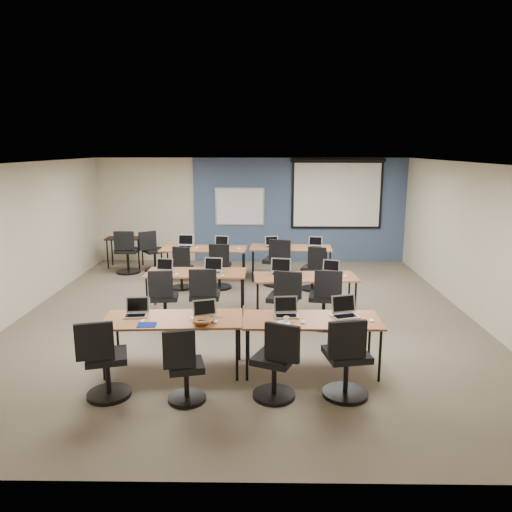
{
  "coord_description": "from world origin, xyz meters",
  "views": [
    {
      "loc": [
        0.31,
        -8.46,
        2.96
      ],
      "look_at": [
        0.18,
        0.4,
        1.02
      ],
      "focal_mm": 35.0,
      "sensor_mm": 36.0,
      "label": 1
    }
  ],
  "objects_px": {
    "task_chair_8": "(182,272)",
    "spare_chair_a": "(153,255)",
    "laptop_11": "(316,245)",
    "spare_chair_b": "(127,256)",
    "laptop_0": "(136,311)",
    "task_chair_2": "(276,367)",
    "training_table_mid_right": "(305,279)",
    "laptop_4": "(164,269)",
    "task_chair_5": "(205,302)",
    "laptop_2": "(286,311)",
    "task_chair_10": "(277,266)",
    "training_table_back_right": "(291,249)",
    "laptop_1": "(204,315)",
    "laptop_7": "(332,270)",
    "utility_table": "(125,241)",
    "task_chair_6": "(284,305)",
    "task_chair_9": "(219,270)",
    "training_table_front_right": "(312,322)",
    "laptop_8": "(185,244)",
    "task_chair_11": "(314,272)",
    "projector_screen": "(337,190)",
    "training_table_back_left": "(204,250)",
    "laptop_5": "(213,269)",
    "laptop_6": "(281,270)",
    "task_chair_0": "(105,366)",
    "whiteboard": "(240,207)",
    "laptop_10": "(272,244)",
    "task_chair_3": "(346,365)",
    "laptop_3": "(344,311)",
    "training_table_mid_left": "(196,274)",
    "laptop_9": "(221,244)",
    "task_chair_4": "(164,302)",
    "task_chair_7": "(325,303)"
  },
  "relations": [
    {
      "from": "task_chair_8",
      "to": "spare_chair_a",
      "type": "bearing_deg",
      "value": 132.63
    },
    {
      "from": "laptop_11",
      "to": "spare_chair_b",
      "type": "height_order",
      "value": "spare_chair_b"
    },
    {
      "from": "laptop_0",
      "to": "task_chair_2",
      "type": "distance_m",
      "value": 2.12
    },
    {
      "from": "training_table_mid_right",
      "to": "laptop_4",
      "type": "relative_size",
      "value": 5.75
    },
    {
      "from": "task_chair_5",
      "to": "laptop_4",
      "type": "bearing_deg",
      "value": 134.16
    },
    {
      "from": "laptop_2",
      "to": "task_chair_10",
      "type": "height_order",
      "value": "task_chair_10"
    },
    {
      "from": "training_table_back_right",
      "to": "laptop_1",
      "type": "relative_size",
      "value": 5.87
    },
    {
      "from": "task_chair_5",
      "to": "laptop_7",
      "type": "xyz_separation_m",
      "value": [
        2.22,
        0.79,
        0.36
      ]
    },
    {
      "from": "utility_table",
      "to": "task_chair_6",
      "type": "bearing_deg",
      "value": -50.14
    },
    {
      "from": "laptop_1",
      "to": "task_chair_9",
      "type": "height_order",
      "value": "task_chair_9"
    },
    {
      "from": "laptop_4",
      "to": "training_table_front_right",
      "type": "bearing_deg",
      "value": -35.26
    },
    {
      "from": "laptop_8",
      "to": "task_chair_8",
      "type": "xyz_separation_m",
      "value": [
        0.06,
        -0.99,
        -0.41
      ]
    },
    {
      "from": "laptop_11",
      "to": "task_chair_11",
      "type": "height_order",
      "value": "laptop_11"
    },
    {
      "from": "projector_screen",
      "to": "task_chair_8",
      "type": "distance_m",
      "value": 4.73
    },
    {
      "from": "training_table_back_left",
      "to": "laptop_8",
      "type": "xyz_separation_m",
      "value": [
        -0.44,
        0.16,
        0.11
      ]
    },
    {
      "from": "laptop_1",
      "to": "utility_table",
      "type": "distance_m",
      "value": 6.51
    },
    {
      "from": "training_table_back_right",
      "to": "laptop_11",
      "type": "relative_size",
      "value": 6.0
    },
    {
      "from": "laptop_5",
      "to": "laptop_6",
      "type": "distance_m",
      "value": 1.24
    },
    {
      "from": "training_table_back_right",
      "to": "task_chair_0",
      "type": "relative_size",
      "value": 1.82
    },
    {
      "from": "whiteboard",
      "to": "spare_chair_a",
      "type": "distance_m",
      "value": 2.56
    },
    {
      "from": "laptop_6",
      "to": "laptop_10",
      "type": "bearing_deg",
      "value": 101.79
    },
    {
      "from": "task_chair_3",
      "to": "laptop_10",
      "type": "relative_size",
      "value": 3.31
    },
    {
      "from": "laptop_3",
      "to": "task_chair_6",
      "type": "xyz_separation_m",
      "value": [
        -0.75,
        1.41,
        -0.37
      ]
    },
    {
      "from": "laptop_6",
      "to": "task_chair_6",
      "type": "bearing_deg",
      "value": -79.12
    },
    {
      "from": "training_table_back_right",
      "to": "laptop_8",
      "type": "bearing_deg",
      "value": -177.48
    },
    {
      "from": "training_table_back_right",
      "to": "laptop_7",
      "type": "distance_m",
      "value": 2.47
    },
    {
      "from": "laptop_6",
      "to": "training_table_back_right",
      "type": "bearing_deg",
      "value": 91.8
    },
    {
      "from": "laptop_10",
      "to": "task_chair_10",
      "type": "distance_m",
      "value": 0.75
    },
    {
      "from": "task_chair_0",
      "to": "utility_table",
      "type": "bearing_deg",
      "value": 87.36
    },
    {
      "from": "training_table_mid_left",
      "to": "utility_table",
      "type": "bearing_deg",
      "value": 124.16
    },
    {
      "from": "training_table_back_left",
      "to": "task_chair_2",
      "type": "xyz_separation_m",
      "value": [
        1.5,
        -5.54,
        -0.28
      ]
    },
    {
      "from": "training_table_mid_right",
      "to": "task_chair_8",
      "type": "distance_m",
      "value": 2.99
    },
    {
      "from": "task_chair_11",
      "to": "spare_chair_b",
      "type": "bearing_deg",
      "value": -176.88
    },
    {
      "from": "laptop_9",
      "to": "laptop_11",
      "type": "height_order",
      "value": "laptop_9"
    },
    {
      "from": "task_chair_0",
      "to": "laptop_5",
      "type": "distance_m",
      "value": 3.48
    },
    {
      "from": "task_chair_11",
      "to": "spare_chair_a",
      "type": "relative_size",
      "value": 0.95
    },
    {
      "from": "laptop_1",
      "to": "task_chair_5",
      "type": "bearing_deg",
      "value": 78.22
    },
    {
      "from": "task_chair_4",
      "to": "task_chair_6",
      "type": "distance_m",
      "value": 2.04
    },
    {
      "from": "laptop_10",
      "to": "task_chair_0",
      "type": "bearing_deg",
      "value": -126.91
    },
    {
      "from": "task_chair_8",
      "to": "training_table_front_right",
      "type": "bearing_deg",
      "value": -46.96
    },
    {
      "from": "laptop_9",
      "to": "laptop_3",
      "type": "bearing_deg",
      "value": -52.19
    },
    {
      "from": "laptop_4",
      "to": "task_chair_9",
      "type": "distance_m",
      "value": 1.74
    },
    {
      "from": "projector_screen",
      "to": "task_chair_4",
      "type": "xyz_separation_m",
      "value": [
        -3.57,
        -4.83,
        -1.48
      ]
    },
    {
      "from": "whiteboard",
      "to": "laptop_8",
      "type": "height_order",
      "value": "whiteboard"
    },
    {
      "from": "laptop_10",
      "to": "laptop_3",
      "type": "bearing_deg",
      "value": -96.1
    },
    {
      "from": "projector_screen",
      "to": "task_chair_9",
      "type": "xyz_separation_m",
      "value": [
        -2.82,
        -2.61,
        -1.47
      ]
    },
    {
      "from": "training_table_front_right",
      "to": "task_chair_0",
      "type": "bearing_deg",
      "value": -162.26
    },
    {
      "from": "whiteboard",
      "to": "laptop_6",
      "type": "xyz_separation_m",
      "value": [
        0.93,
        -4.19,
        -0.65
      ]
    },
    {
      "from": "task_chair_10",
      "to": "task_chair_11",
      "type": "xyz_separation_m",
      "value": [
        0.76,
        -0.36,
        -0.04
      ]
    },
    {
      "from": "task_chair_3",
      "to": "task_chair_7",
      "type": "xyz_separation_m",
      "value": [
        0.03,
        2.38,
        -0.0
      ]
    }
  ]
}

